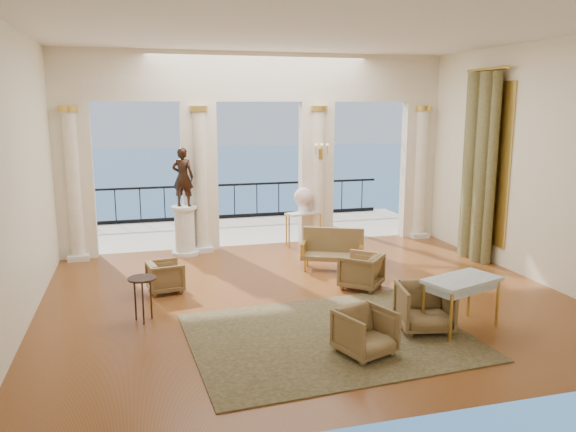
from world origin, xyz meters
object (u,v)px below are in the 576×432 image
object	(u,v)px
armchair_d	(165,275)
armchair_b	(425,305)
pedestal	(185,231)
side_table	(142,284)
armchair_c	(361,269)
game_table	(462,283)
statue	(183,177)
console_table	(303,218)
armchair_a	(365,330)
settee	(333,249)

from	to	relation	value
armchair_d	armchair_b	bearing A→B (deg)	-137.08
pedestal	side_table	size ratio (longest dim) A/B	1.57
armchair_c	game_table	bearing A→B (deg)	60.64
statue	console_table	world-z (taller)	statue
console_table	side_table	distance (m)	5.46
armchair_a	statue	xyz separation A→B (m)	(-1.89, 5.91, 1.42)
armchair_a	game_table	size ratio (longest dim) A/B	0.54
settee	pedestal	size ratio (longest dim) A/B	1.23
armchair_c	game_table	distance (m)	2.32
game_table	side_table	xyz separation A→B (m)	(-4.60, 1.55, -0.10)
armchair_c	settee	bearing A→B (deg)	-133.75
settee	statue	xyz separation A→B (m)	(-2.84, 1.94, 1.35)
armchair_b	console_table	xyz separation A→B (m)	(-0.27, 5.40, 0.29)
console_table	game_table	bearing A→B (deg)	-102.44
game_table	statue	distance (m)	6.62
settee	side_table	distance (m)	4.29
settee	console_table	xyz separation A→B (m)	(-0.03, 1.99, 0.27)
game_table	pedestal	distance (m)	6.54
side_table	armchair_c	bearing A→B (deg)	9.16
armchair_b	game_table	distance (m)	0.64
statue	console_table	bearing A→B (deg)	-156.76
console_table	pedestal	bearing A→B (deg)	160.10
settee	statue	bearing A→B (deg)	170.18
pedestal	statue	xyz separation A→B (m)	(0.00, -0.00, 1.23)
side_table	armchair_d	bearing A→B (deg)	73.12
armchair_b	game_table	xyz separation A→B (m)	(0.55, -0.09, 0.32)
armchair_b	settee	xyz separation A→B (m)	(-0.24, 3.42, 0.02)
game_table	statue	world-z (taller)	statue
armchair_a	armchair_c	bearing A→B (deg)	49.13
armchair_b	settee	bearing A→B (deg)	105.20
armchair_d	pedestal	size ratio (longest dim) A/B	0.55
armchair_d	game_table	bearing A→B (deg)	-134.06
armchair_a	pedestal	distance (m)	6.20
armchair_a	side_table	xyz separation A→B (m)	(-2.87, 2.02, 0.26)
armchair_b	pedestal	size ratio (longest dim) A/B	0.70
armchair_b	settee	world-z (taller)	settee
armchair_a	settee	bearing A→B (deg)	56.96
statue	console_table	size ratio (longest dim) A/B	1.40
armchair_c	side_table	world-z (taller)	armchair_c
armchair_a	game_table	xyz separation A→B (m)	(1.73, 0.46, 0.36)
pedestal	side_table	distance (m)	4.01
armchair_b	settee	distance (m)	3.42
pedestal	armchair_b	bearing A→B (deg)	-60.16
armchair_a	console_table	distance (m)	6.03
armchair_b	statue	world-z (taller)	statue
statue	pedestal	bearing A→B (deg)	-67.79
pedestal	settee	bearing A→B (deg)	-34.36
armchair_b	pedestal	world-z (taller)	pedestal
pedestal	side_table	bearing A→B (deg)	-104.21
armchair_b	statue	distance (m)	6.32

